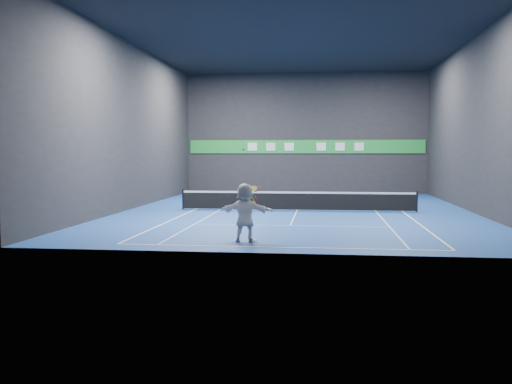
# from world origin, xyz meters

# --- Properties ---
(ground) EXTENTS (26.00, 26.00, 0.00)m
(ground) POSITION_xyz_m (0.00, 0.00, 0.00)
(ground) COLOR #1A4291
(ground) RESTS_ON ground
(ceiling) EXTENTS (26.00, 26.00, 0.00)m
(ceiling) POSITION_xyz_m (0.00, 0.00, 9.00)
(ceiling) COLOR black
(ceiling) RESTS_ON ground
(wall_back) EXTENTS (18.00, 0.10, 9.00)m
(wall_back) POSITION_xyz_m (0.00, 13.00, 4.50)
(wall_back) COLOR black
(wall_back) RESTS_ON ground
(wall_front) EXTENTS (18.00, 0.10, 9.00)m
(wall_front) POSITION_xyz_m (0.00, -13.00, 4.50)
(wall_front) COLOR black
(wall_front) RESTS_ON ground
(wall_left) EXTENTS (0.10, 26.00, 9.00)m
(wall_left) POSITION_xyz_m (-9.00, 0.00, 4.50)
(wall_left) COLOR black
(wall_left) RESTS_ON ground
(wall_right) EXTENTS (0.10, 26.00, 9.00)m
(wall_right) POSITION_xyz_m (9.00, 0.00, 4.50)
(wall_right) COLOR black
(wall_right) RESTS_ON ground
(baseline_near) EXTENTS (10.98, 0.08, 0.01)m
(baseline_near) POSITION_xyz_m (0.00, -11.89, 0.00)
(baseline_near) COLOR white
(baseline_near) RESTS_ON ground
(baseline_far) EXTENTS (10.98, 0.08, 0.01)m
(baseline_far) POSITION_xyz_m (0.00, 11.89, 0.00)
(baseline_far) COLOR white
(baseline_far) RESTS_ON ground
(sideline_doubles_left) EXTENTS (0.08, 23.78, 0.01)m
(sideline_doubles_left) POSITION_xyz_m (-5.49, 0.00, 0.00)
(sideline_doubles_left) COLOR white
(sideline_doubles_left) RESTS_ON ground
(sideline_doubles_right) EXTENTS (0.08, 23.78, 0.01)m
(sideline_doubles_right) POSITION_xyz_m (5.49, 0.00, 0.00)
(sideline_doubles_right) COLOR white
(sideline_doubles_right) RESTS_ON ground
(sideline_singles_left) EXTENTS (0.06, 23.78, 0.01)m
(sideline_singles_left) POSITION_xyz_m (-4.11, 0.00, 0.00)
(sideline_singles_left) COLOR white
(sideline_singles_left) RESTS_ON ground
(sideline_singles_right) EXTENTS (0.06, 23.78, 0.01)m
(sideline_singles_right) POSITION_xyz_m (4.11, 0.00, 0.00)
(sideline_singles_right) COLOR white
(sideline_singles_right) RESTS_ON ground
(service_line_near) EXTENTS (8.23, 0.06, 0.01)m
(service_line_near) POSITION_xyz_m (0.00, -6.40, 0.00)
(service_line_near) COLOR white
(service_line_near) RESTS_ON ground
(service_line_far) EXTENTS (8.23, 0.06, 0.01)m
(service_line_far) POSITION_xyz_m (0.00, 6.40, 0.00)
(service_line_far) COLOR white
(service_line_far) RESTS_ON ground
(center_service_line) EXTENTS (0.06, 12.80, 0.01)m
(center_service_line) POSITION_xyz_m (0.00, 0.00, 0.00)
(center_service_line) COLOR white
(center_service_line) RESTS_ON ground
(player) EXTENTS (1.96, 0.93, 2.03)m
(player) POSITION_xyz_m (-1.30, -10.86, 1.01)
(player) COLOR white
(player) RESTS_ON ground
(tennis_ball) EXTENTS (0.07, 0.07, 0.07)m
(tennis_ball) POSITION_xyz_m (-1.37, -10.73, 3.17)
(tennis_ball) COLOR #C3D623
(tennis_ball) RESTS_ON player
(tennis_net) EXTENTS (12.50, 0.10, 1.07)m
(tennis_net) POSITION_xyz_m (0.00, 0.00, 0.54)
(tennis_net) COLOR black
(tennis_net) RESTS_ON ground
(sponsor_banner) EXTENTS (17.64, 0.11, 1.00)m
(sponsor_banner) POSITION_xyz_m (0.00, 12.93, 3.50)
(sponsor_banner) COLOR green
(sponsor_banner) RESTS_ON wall_back
(tennis_racket) EXTENTS (0.51, 0.37, 0.63)m
(tennis_racket) POSITION_xyz_m (-0.91, -10.82, 1.77)
(tennis_racket) COLOR red
(tennis_racket) RESTS_ON player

